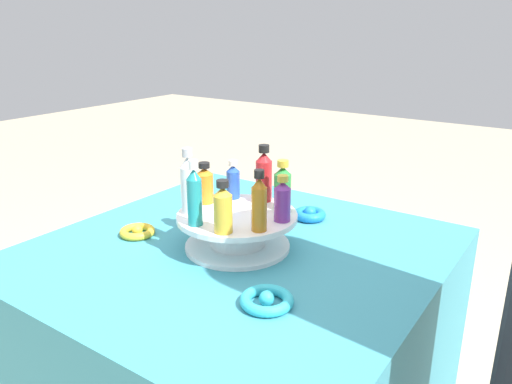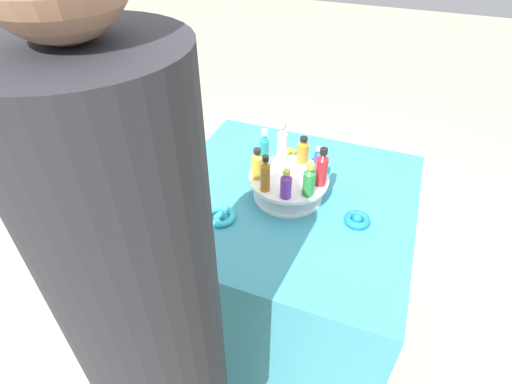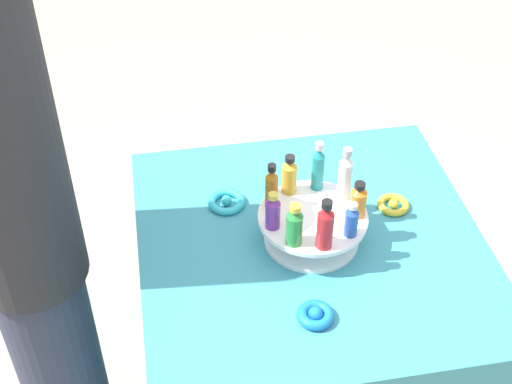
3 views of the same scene
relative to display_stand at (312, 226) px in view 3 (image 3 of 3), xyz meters
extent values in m
cube|color=teal|center=(0.00, 0.00, -0.43)|extent=(0.87, 0.87, 0.76)
cylinder|color=white|center=(0.00, 0.00, -0.04)|extent=(0.24, 0.24, 0.01)
cylinder|color=white|center=(0.00, 0.00, 0.00)|extent=(0.13, 0.13, 0.06)
cylinder|color=white|center=(0.00, 0.00, 0.03)|extent=(0.27, 0.27, 0.01)
cylinder|color=#702D93|center=(0.02, -0.10, 0.07)|extent=(0.04, 0.04, 0.07)
cone|color=#702D93|center=(0.02, -0.10, 0.12)|extent=(0.03, 0.03, 0.02)
cylinder|color=gold|center=(0.02, -0.10, 0.13)|extent=(0.02, 0.02, 0.01)
cylinder|color=#288438|center=(0.08, -0.07, 0.08)|extent=(0.04, 0.04, 0.08)
cone|color=#288438|center=(0.08, -0.07, 0.13)|extent=(0.04, 0.04, 0.02)
cylinder|color=gold|center=(0.08, -0.07, 0.15)|extent=(0.03, 0.03, 0.01)
cylinder|color=#B21E23|center=(0.11, 0.00, 0.09)|extent=(0.04, 0.04, 0.10)
cone|color=#B21E23|center=(0.11, 0.00, 0.15)|extent=(0.04, 0.04, 0.02)
cylinder|color=black|center=(0.11, 0.00, 0.17)|extent=(0.03, 0.03, 0.02)
cylinder|color=#234CAD|center=(0.08, 0.07, 0.07)|extent=(0.03, 0.03, 0.07)
cone|color=#234CAD|center=(0.08, 0.07, 0.11)|extent=(0.03, 0.03, 0.01)
cylinder|color=silver|center=(0.08, 0.07, 0.13)|extent=(0.02, 0.02, 0.01)
cylinder|color=orange|center=(0.02, 0.11, 0.07)|extent=(0.04, 0.04, 0.07)
cone|color=orange|center=(0.02, 0.11, 0.12)|extent=(0.04, 0.04, 0.02)
cylinder|color=black|center=(0.02, 0.11, 0.13)|extent=(0.03, 0.03, 0.01)
cylinder|color=silver|center=(-0.06, 0.09, 0.09)|extent=(0.03, 0.03, 0.11)
cone|color=silver|center=(-0.06, 0.09, 0.16)|extent=(0.03, 0.03, 0.02)
cylinder|color=#B2B2B7|center=(-0.06, 0.09, 0.18)|extent=(0.02, 0.02, 0.02)
cylinder|color=teal|center=(-0.10, 0.03, 0.09)|extent=(0.03, 0.03, 0.10)
cone|color=teal|center=(-0.10, 0.03, 0.15)|extent=(0.03, 0.03, 0.02)
cylinder|color=silver|center=(-0.10, 0.03, 0.17)|extent=(0.02, 0.02, 0.02)
cylinder|color=gold|center=(-0.10, -0.04, 0.08)|extent=(0.04, 0.04, 0.08)
cone|color=gold|center=(-0.10, -0.04, 0.13)|extent=(0.04, 0.04, 0.02)
cylinder|color=black|center=(-0.10, -0.04, 0.14)|extent=(0.02, 0.02, 0.01)
cylinder|color=#AD6B19|center=(-0.05, -0.09, 0.08)|extent=(0.03, 0.03, 0.09)
cone|color=#AD6B19|center=(-0.05, -0.09, 0.14)|extent=(0.03, 0.03, 0.02)
cylinder|color=black|center=(-0.05, -0.09, 0.16)|extent=(0.02, 0.02, 0.02)
torus|color=#2DB7CC|center=(-0.17, -0.19, -0.04)|extent=(0.10, 0.10, 0.02)
sphere|color=#2DB7CC|center=(-0.17, -0.19, -0.03)|extent=(0.03, 0.03, 0.03)
torus|color=blue|center=(0.25, -0.05, -0.03)|extent=(0.08, 0.08, 0.02)
sphere|color=blue|center=(0.25, -0.05, -0.03)|extent=(0.03, 0.03, 0.03)
torus|color=gold|center=(-0.08, 0.24, -0.04)|extent=(0.08, 0.08, 0.02)
sphere|color=gold|center=(-0.08, 0.24, -0.03)|extent=(0.03, 0.03, 0.03)
cylinder|color=#282D42|center=(-0.07, -0.70, -0.46)|extent=(0.24, 0.24, 0.70)
camera|label=1|loc=(-0.83, -0.63, 0.44)|focal=35.00mm
camera|label=2|loc=(0.29, -1.05, 0.84)|focal=28.00mm
camera|label=3|loc=(1.24, -0.36, 1.21)|focal=50.00mm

